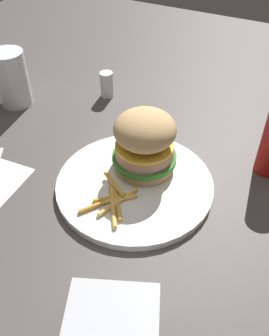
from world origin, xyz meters
name	(u,v)px	position (x,y,z in m)	size (l,w,h in m)	color
ground_plane	(142,195)	(0.00, 0.00, 0.00)	(1.60, 1.60, 0.00)	#47423F
plate	(134,185)	(-0.01, -0.02, 0.01)	(0.25, 0.25, 0.01)	white
sandwich	(145,142)	(-0.05, -0.02, 0.06)	(0.11, 0.11, 0.10)	tan
fries_pile	(113,199)	(0.04, -0.03, 0.02)	(0.09, 0.07, 0.01)	gold
drink_glass	(12,81)	(-0.13, -0.35, 0.05)	(0.07, 0.07, 0.11)	silver
napkin_dispenser	(114,330)	(0.23, 0.07, 0.05)	(0.09, 0.06, 0.09)	#B7BABF
salt_shaker	(107,84)	(-0.24, -0.19, 0.03)	(0.03, 0.03, 0.06)	white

